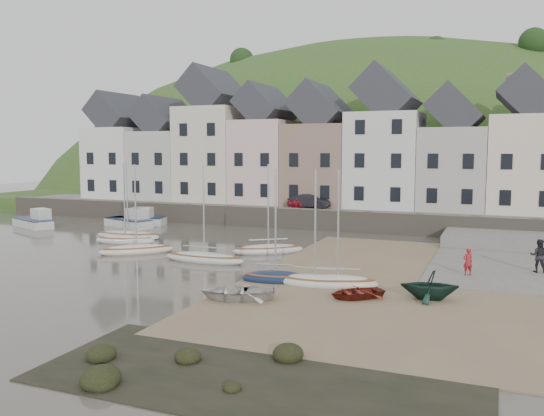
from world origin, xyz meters
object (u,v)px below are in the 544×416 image
at_px(rowboat_green, 430,285).
at_px(person_red, 468,262).
at_px(car_left, 305,202).
at_px(rowboat_white, 238,292).
at_px(rowboat_red, 356,292).
at_px(car_right, 309,201).
at_px(sailboat_0, 128,235).
at_px(person_dark, 539,256).

distance_m(rowboat_green, person_red, 5.99).
bearing_deg(car_left, rowboat_white, 177.25).
relative_size(rowboat_white, person_red, 2.28).
height_order(rowboat_red, car_right, car_right).
bearing_deg(rowboat_red, car_left, 162.95).
relative_size(sailboat_0, person_red, 4.15).
height_order(sailboat_0, rowboat_green, sailboat_0).
relative_size(person_dark, car_left, 0.59).
distance_m(person_dark, car_right, 23.99).
height_order(sailboat_0, car_right, sailboat_0).
bearing_deg(person_dark, car_left, -33.03).
xyz_separation_m(person_dark, car_right, (-18.73, 14.95, 1.17)).
bearing_deg(person_dark, rowboat_white, 45.38).
relative_size(sailboat_0, rowboat_red, 2.34).
relative_size(sailboat_0, car_right, 1.60).
xyz_separation_m(car_left, car_right, (0.37, 0.00, 0.09)).
bearing_deg(car_right, rowboat_red, -155.54).
distance_m(person_red, person_dark, 4.37).
bearing_deg(person_red, person_dark, -178.44).
bearing_deg(rowboat_green, rowboat_white, -80.03).
relative_size(sailboat_0, rowboat_green, 2.37).
bearing_deg(rowboat_white, sailboat_0, -153.18).
bearing_deg(rowboat_red, car_right, 162.21).
bearing_deg(person_dark, rowboat_red, 52.80).
distance_m(rowboat_green, car_right, 26.85).
height_order(rowboat_red, person_dark, person_dark).
xyz_separation_m(sailboat_0, car_left, (10.62, 12.94, 1.90)).
distance_m(rowboat_red, car_left, 26.49).
relative_size(rowboat_green, car_right, 0.67).
bearing_deg(rowboat_green, rowboat_red, -83.63).
relative_size(car_left, car_right, 0.83).
distance_m(sailboat_0, car_left, 16.85).
relative_size(person_red, car_left, 0.47).
distance_m(rowboat_red, person_dark, 12.44).
bearing_deg(sailboat_0, person_dark, -3.87).
xyz_separation_m(rowboat_red, person_dark, (8.35, 9.20, 0.74)).
bearing_deg(car_left, person_dark, -142.74).
xyz_separation_m(rowboat_green, person_dark, (5.10, 8.14, 0.32)).
distance_m(rowboat_white, rowboat_red, 5.65).
distance_m(person_red, car_right, 22.93).
distance_m(rowboat_green, person_dark, 9.61).
relative_size(sailboat_0, rowboat_white, 1.82).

